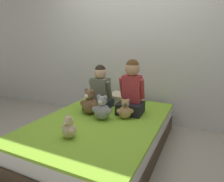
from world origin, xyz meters
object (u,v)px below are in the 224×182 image
(teddy_bear_held_by_left_child, at_px, (90,103))
(teddy_bear_held_by_right_child, at_px, (125,110))
(child_on_left, at_px, (100,90))
(bed, at_px, (102,134))
(child_on_right, at_px, (131,90))
(pillow_at_headboard, at_px, (126,98))
(teddy_bear_at_foot_of_bed, at_px, (69,128))
(teddy_bear_between_children, at_px, (102,109))

(teddy_bear_held_by_left_child, bearing_deg, teddy_bear_held_by_right_child, 16.62)
(teddy_bear_held_by_left_child, bearing_deg, child_on_left, 101.29)
(bed, relative_size, child_on_left, 3.27)
(child_on_right, xyz_separation_m, teddy_bear_held_by_right_child, (0.00, -0.22, -0.20))
(bed, xyz_separation_m, pillow_at_headboard, (0.00, 0.77, 0.25))
(teddy_bear_at_foot_of_bed, distance_m, pillow_at_headboard, 1.31)
(teddy_bear_at_foot_of_bed, bearing_deg, child_on_left, 123.23)
(child_on_left, height_order, pillow_at_headboard, child_on_left)
(child_on_right, bearing_deg, bed, -126.22)
(bed, height_order, child_on_right, child_on_right)
(child_on_left, bearing_deg, child_on_right, 0.48)
(child_on_right, distance_m, pillow_at_headboard, 0.53)
(bed, xyz_separation_m, teddy_bear_between_children, (0.01, 0.01, 0.32))
(child_on_left, distance_m, teddy_bear_between_children, 0.45)
(bed, relative_size, teddy_bear_held_by_left_child, 5.99)
(teddy_bear_held_by_left_child, distance_m, teddy_bear_held_by_right_child, 0.47)
(bed, height_order, teddy_bear_held_by_left_child, teddy_bear_held_by_left_child)
(teddy_bear_between_children, bearing_deg, teddy_bear_held_by_right_child, 27.42)
(teddy_bear_held_by_left_child, height_order, pillow_at_headboard, teddy_bear_held_by_left_child)
(teddy_bear_held_by_right_child, bearing_deg, teddy_bear_held_by_left_child, 160.04)
(pillow_at_headboard, bearing_deg, teddy_bear_held_by_right_child, -69.17)
(teddy_bear_held_by_right_child, bearing_deg, teddy_bear_between_children, -173.77)
(teddy_bear_held_by_right_child, distance_m, pillow_at_headboard, 0.67)
(bed, xyz_separation_m, teddy_bear_held_by_right_child, (0.24, 0.15, 0.30))
(child_on_left, relative_size, pillow_at_headboard, 1.20)
(teddy_bear_between_children, relative_size, pillow_at_headboard, 0.60)
(teddy_bear_held_by_left_child, relative_size, pillow_at_headboard, 0.65)
(teddy_bear_at_foot_of_bed, bearing_deg, bed, 106.19)
(teddy_bear_held_by_right_child, bearing_deg, bed, -172.81)
(teddy_bear_held_by_left_child, relative_size, teddy_bear_held_by_right_child, 1.32)
(child_on_left, distance_m, pillow_at_headboard, 0.49)
(bed, height_order, teddy_bear_between_children, teddy_bear_between_children)
(child_on_left, relative_size, teddy_bear_held_by_left_child, 1.83)
(child_on_left, height_order, teddy_bear_between_children, child_on_left)
(child_on_left, distance_m, teddy_bear_at_foot_of_bed, 0.93)
(child_on_right, bearing_deg, child_on_left, 175.26)
(teddy_bear_between_children, relative_size, teddy_bear_at_foot_of_bed, 1.33)
(bed, bearing_deg, teddy_bear_between_children, 57.93)
(child_on_right, relative_size, teddy_bear_held_by_left_child, 2.12)
(child_on_left, distance_m, teddy_bear_held_by_right_child, 0.54)
(teddy_bear_between_children, bearing_deg, teddy_bear_at_foot_of_bed, -101.32)
(child_on_right, height_order, pillow_at_headboard, child_on_right)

